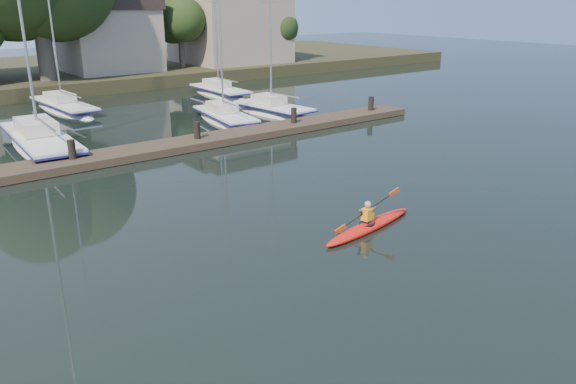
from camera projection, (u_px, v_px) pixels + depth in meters
ground at (352, 264)px, 15.30m from camera, size 160.00×160.00×0.00m
kayak at (369, 224)px, 17.53m from camera, size 4.25×1.20×1.35m
dock at (140, 152)px, 25.70m from camera, size 34.00×2.00×1.80m
sailboat_2 at (42, 152)px, 27.12m from camera, size 2.79×10.00×16.39m
sailboat_3 at (225, 125)px, 32.92m from camera, size 3.03×7.43×11.65m
sailboat_4 at (273, 117)px, 35.07m from camera, size 2.67×7.00×11.62m
sailboat_6 at (65, 113)px, 36.22m from camera, size 2.45×9.13×14.36m
sailboat_7 at (220, 98)px, 41.93m from camera, size 2.16×7.58×12.16m
shore at (21, 46)px, 45.31m from camera, size 90.00×25.25×12.75m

